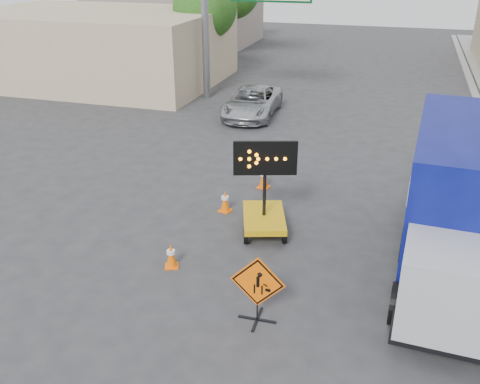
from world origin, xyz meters
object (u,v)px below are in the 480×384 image
at_px(arrow_board, 264,212).
at_px(box_truck, 459,212).
at_px(pickup_truck, 252,102).
at_px(construction_sign, 258,288).

xyz_separation_m(arrow_board, box_truck, (4.87, -0.58, 0.99)).
bearing_deg(pickup_truck, arrow_board, -75.32).
height_order(arrow_board, pickup_truck, arrow_board).
relative_size(construction_sign, box_truck, 0.21).
bearing_deg(construction_sign, pickup_truck, 104.76).
distance_m(pickup_truck, box_truck, 14.14).
bearing_deg(construction_sign, box_truck, 38.00).
xyz_separation_m(construction_sign, box_truck, (3.98, 3.30, 0.77)).
height_order(construction_sign, box_truck, box_truck).
bearing_deg(arrow_board, pickup_truck, 89.71).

